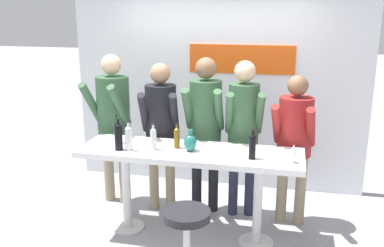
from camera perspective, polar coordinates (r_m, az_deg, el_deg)
ground_plane at (r=4.68m, az=-0.29°, el=-14.69°), size 40.00×40.00×0.00m
back_wall at (r=5.65m, az=3.32°, el=4.20°), size 3.85×0.12×2.51m
tasting_table at (r=4.34m, az=-0.30°, el=-5.33°), size 2.25×0.66×0.95m
bar_stool at (r=3.79m, az=-0.72°, el=-14.58°), size 0.43×0.43×0.67m
person_far_left at (r=5.13m, az=-10.48°, el=1.35°), size 0.51×0.62×1.82m
person_left at (r=4.87m, az=-4.17°, el=0.32°), size 0.48×0.59×1.74m
person_center_left at (r=4.82m, az=1.79°, el=0.71°), size 0.45×0.57×1.81m
person_center at (r=4.73m, az=6.88°, el=0.27°), size 0.46×0.59×1.79m
person_center_right at (r=4.68m, az=13.52°, el=-1.44°), size 0.48×0.57×1.66m
wine_bottle_0 at (r=4.55m, az=-9.98°, el=-0.88°), size 0.06×0.06×0.31m
wine_bottle_1 at (r=4.31m, az=-9.78°, el=-1.57°), size 0.08×0.08×0.33m
wine_bottle_2 at (r=4.04m, az=8.06°, el=-2.90°), size 0.07×0.07×0.29m
wine_bottle_3 at (r=4.28m, az=-5.17°, el=-1.91°), size 0.06×0.06×0.28m
wine_bottle_4 at (r=4.32m, az=-2.03°, el=-1.80°), size 0.06×0.06×0.26m
wine_bottle_5 at (r=4.28m, az=-8.43°, el=-1.78°), size 0.07×0.07×0.31m
wine_glass_0 at (r=4.02m, az=13.41°, el=-3.43°), size 0.07×0.07×0.18m
decorative_vase at (r=4.24m, az=-0.23°, el=-2.54°), size 0.13×0.13×0.22m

